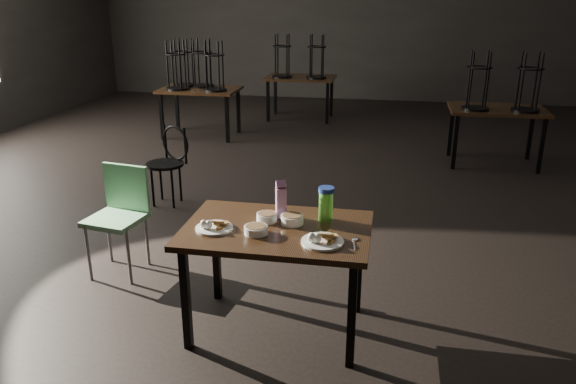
% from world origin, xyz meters
% --- Properties ---
extents(main_table, '(1.20, 0.80, 0.75)m').
position_xyz_m(main_table, '(0.52, -2.71, 0.67)').
color(main_table, black).
rests_on(main_table, ground).
extents(plate_left, '(0.24, 0.24, 0.08)m').
position_xyz_m(plate_left, '(0.13, -2.81, 0.77)').
color(plate_left, white).
rests_on(plate_left, main_table).
extents(plate_right, '(0.26, 0.26, 0.08)m').
position_xyz_m(plate_right, '(0.83, -2.89, 0.77)').
color(plate_right, white).
rests_on(plate_right, main_table).
extents(bowl_near, '(0.14, 0.14, 0.05)m').
position_xyz_m(bowl_near, '(0.43, -2.61, 0.78)').
color(bowl_near, white).
rests_on(bowl_near, main_table).
extents(bowl_far, '(0.15, 0.15, 0.06)m').
position_xyz_m(bowl_far, '(0.61, -2.63, 0.78)').
color(bowl_far, white).
rests_on(bowl_far, main_table).
extents(bowl_big, '(0.15, 0.15, 0.05)m').
position_xyz_m(bowl_big, '(0.41, -2.83, 0.78)').
color(bowl_big, white).
rests_on(bowl_big, main_table).
extents(juice_carton, '(0.08, 0.08, 0.26)m').
position_xyz_m(juice_carton, '(0.51, -2.53, 0.87)').
color(juice_carton, '#811770').
rests_on(juice_carton, main_table).
extents(water_bottle, '(0.10, 0.10, 0.23)m').
position_xyz_m(water_bottle, '(0.81, -2.53, 0.87)').
color(water_bottle, '#68D940').
rests_on(water_bottle, main_table).
extents(spoon, '(0.05, 0.19, 0.01)m').
position_xyz_m(spoon, '(1.03, -2.82, 0.75)').
color(spoon, silver).
rests_on(spoon, main_table).
extents(bentwood_chair, '(0.45, 0.44, 0.83)m').
position_xyz_m(bentwood_chair, '(-1.10, -0.53, 0.49)').
color(bentwood_chair, black).
rests_on(bentwood_chair, ground).
extents(school_chair, '(0.46, 0.46, 0.87)m').
position_xyz_m(school_chair, '(-0.89, -2.08, 0.53)').
color(school_chair, '#70AE7C').
rests_on(school_chair, ground).
extents(bg_table_left, '(1.20, 0.80, 1.48)m').
position_xyz_m(bg_table_left, '(-1.76, 2.36, 0.80)').
color(bg_table_left, black).
rests_on(bg_table_left, ground).
extents(bg_table_right, '(1.20, 0.80, 1.48)m').
position_xyz_m(bg_table_right, '(2.55, 1.55, 0.75)').
color(bg_table_right, black).
rests_on(bg_table_right, ground).
extents(bg_table_far, '(1.20, 0.80, 1.48)m').
position_xyz_m(bg_table_far, '(-0.40, 3.85, 0.75)').
color(bg_table_far, black).
rests_on(bg_table_far, ground).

